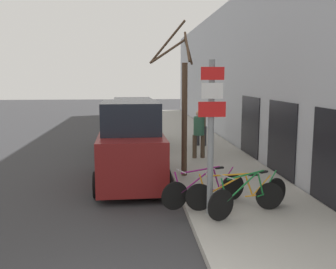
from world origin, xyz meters
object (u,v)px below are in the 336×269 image
at_px(parked_car_0, 131,146).
at_px(pedestrian_far, 201,123).
at_px(bicycle_1, 235,194).
at_px(parked_car_1, 133,126).
at_px(pedestrian_near, 199,131).
at_px(signpost, 211,132).
at_px(bicycle_2, 205,189).
at_px(street_tree, 183,104).
at_px(bicycle_0, 249,196).

bearing_deg(parked_car_0, pedestrian_far, 58.06).
relative_size(bicycle_1, parked_car_1, 0.46).
height_order(parked_car_1, pedestrian_near, parked_car_1).
xyz_separation_m(parked_car_0, parked_car_1, (0.08, 5.30, -0.08)).
bearing_deg(parked_car_1, bicycle_1, -77.31).
bearing_deg(signpost, pedestrian_near, 82.27).
height_order(bicycle_2, parked_car_1, parked_car_1).
relative_size(signpost, pedestrian_far, 1.88).
relative_size(parked_car_0, pedestrian_far, 2.46).
relative_size(pedestrian_near, street_tree, 0.39).
bearing_deg(pedestrian_far, parked_car_1, -164.96).
height_order(bicycle_0, parked_car_1, parked_car_1).
xyz_separation_m(signpost, parked_car_0, (-1.67, 3.10, -0.83)).
bearing_deg(bicycle_0, bicycle_2, 26.66).
distance_m(pedestrian_near, street_tree, 2.80).
relative_size(pedestrian_far, street_tree, 0.38).
bearing_deg(pedestrian_far, bicycle_1, -75.49).
distance_m(bicycle_1, street_tree, 3.62).
height_order(bicycle_2, street_tree, street_tree).
distance_m(signpost, pedestrian_near, 5.77).
bearing_deg(pedestrian_near, street_tree, 67.47).
bearing_deg(parked_car_0, street_tree, 4.91).
relative_size(signpost, parked_car_1, 0.68).
xyz_separation_m(signpost, bicycle_1, (0.59, 0.19, -1.40)).
bearing_deg(bicycle_2, parked_car_1, -8.52).
height_order(bicycle_0, pedestrian_near, pedestrian_near).
xyz_separation_m(bicycle_2, pedestrian_far, (1.32, 7.57, 0.62)).
relative_size(bicycle_1, pedestrian_near, 1.24).
bearing_deg(parked_car_1, parked_car_0, -93.02).
bearing_deg(parked_car_1, bicycle_2, -80.61).
height_order(bicycle_1, bicycle_2, bicycle_2).
height_order(signpost, street_tree, street_tree).
distance_m(bicycle_0, bicycle_1, 0.35).
distance_m(signpost, parked_car_1, 8.60).
relative_size(bicycle_1, street_tree, 0.48).
height_order(bicycle_0, bicycle_1, bicycle_0).
xyz_separation_m(pedestrian_far, street_tree, (-1.46, -4.89, 1.13)).
xyz_separation_m(bicycle_0, pedestrian_near, (-0.08, 5.71, 0.62)).
bearing_deg(signpost, bicycle_2, 89.52).
relative_size(bicycle_2, parked_car_1, 0.43).
distance_m(parked_car_1, pedestrian_far, 2.93).
bearing_deg(street_tree, pedestrian_far, 73.36).
bearing_deg(parked_car_1, pedestrian_near, -51.26).
distance_m(bicycle_1, bicycle_2, 0.71).
bearing_deg(pedestrian_far, street_tree, -86.85).
relative_size(bicycle_2, pedestrian_near, 1.18).
distance_m(bicycle_1, pedestrian_far, 8.03).
relative_size(parked_car_1, pedestrian_far, 2.75).
relative_size(signpost, pedestrian_near, 1.87).
distance_m(bicycle_0, bicycle_2, 1.05).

